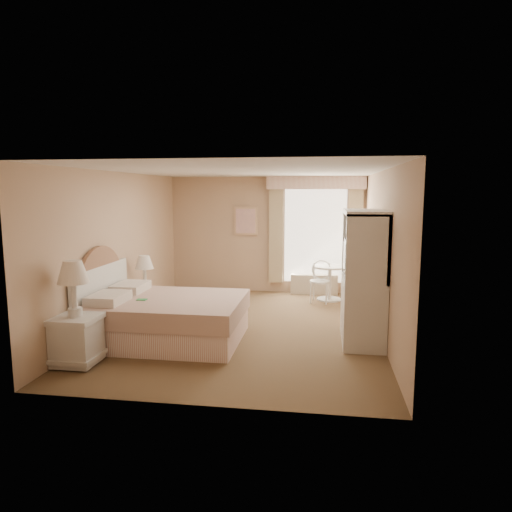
% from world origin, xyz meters
% --- Properties ---
extents(room, '(4.21, 5.51, 2.51)m').
position_xyz_m(room, '(0.00, 0.00, 1.25)').
color(room, brown).
rests_on(room, ground).
extents(window, '(2.05, 0.22, 2.51)m').
position_xyz_m(window, '(1.05, 2.65, 1.34)').
color(window, white).
rests_on(window, room).
extents(framed_art, '(0.52, 0.04, 0.62)m').
position_xyz_m(framed_art, '(-0.45, 2.71, 1.55)').
color(framed_art, tan).
rests_on(framed_art, room).
extents(bed, '(2.15, 1.68, 1.49)m').
position_xyz_m(bed, '(-1.12, -0.79, 0.36)').
color(bed, tan).
rests_on(bed, room).
extents(nightstand_near, '(0.54, 0.54, 1.32)m').
position_xyz_m(nightstand_near, '(-1.84, -1.89, 0.50)').
color(nightstand_near, silver).
rests_on(nightstand_near, room).
extents(nightstand_far, '(0.44, 0.44, 1.07)m').
position_xyz_m(nightstand_far, '(-1.84, 0.38, 0.40)').
color(nightstand_far, silver).
rests_on(nightstand_far, room).
extents(round_table, '(0.66, 0.66, 0.70)m').
position_xyz_m(round_table, '(1.37, 2.11, 0.47)').
color(round_table, silver).
rests_on(round_table, room).
extents(cafe_chair, '(0.46, 0.46, 0.83)m').
position_xyz_m(cafe_chair, '(1.19, 1.95, 0.48)').
color(cafe_chair, silver).
rests_on(cafe_chair, room).
extents(armoire, '(0.58, 1.16, 1.92)m').
position_xyz_m(armoire, '(1.81, -0.41, 0.80)').
color(armoire, silver).
rests_on(armoire, room).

